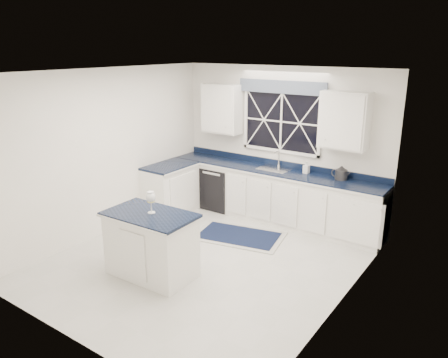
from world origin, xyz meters
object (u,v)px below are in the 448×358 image
Objects in this scene: faucet at (278,158)px; kettle at (341,173)px; dishwasher at (222,187)px; soap_bottle at (306,167)px; wine_glass at (151,198)px; island at (151,244)px.

kettle is (1.19, -0.08, -0.05)m from faucet.
dishwasher is 4.01× the size of soap_bottle.
dishwasher is at bearing -169.98° from faucet.
kettle is 3.18m from wine_glass.
kettle is (1.56, 2.80, 0.59)m from island.
soap_bottle reaches higher than island.
dishwasher is 2.79m from island.
soap_bottle is at bearing 71.35° from wine_glass.
wine_glass reaches higher than soap_bottle.
wine_glass is at bearing 73.81° from island.
island is 4.13× the size of wine_glass.
faucet is at bearing 81.10° from island.
dishwasher is 2.38m from kettle.
faucet is 1.48× the size of soap_bottle.
wine_glass is 2.94m from soap_bottle.
soap_bottle is (1.68, 0.12, 0.63)m from dishwasher.
island is (0.73, -2.69, 0.04)m from dishwasher.
faucet is at bearing 82.80° from wine_glass.
dishwasher is 2.72× the size of faucet.
faucet is (1.10, 0.19, 0.69)m from dishwasher.
island is 3.02m from soap_bottle.
kettle is at bearing -3.95° from faucet.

